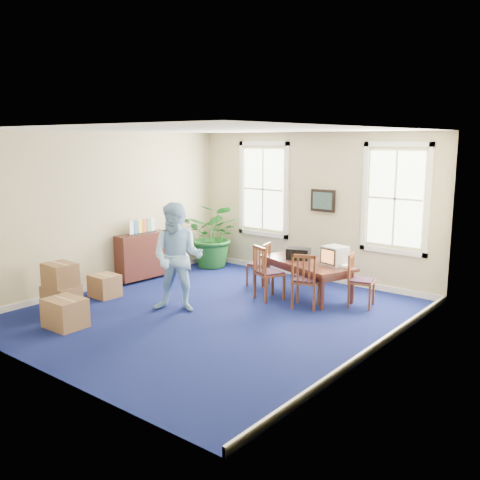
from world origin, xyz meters
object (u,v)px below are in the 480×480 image
Objects in this scene: conference_table at (306,278)px; man at (178,258)px; crt_tv at (335,256)px; potted_plant at (214,235)px; chair_near_left at (269,272)px; credenza at (143,258)px; cardboard_boxes at (74,287)px.

conference_table is 2.70m from man.
crt_tv is 3.63m from potted_plant.
chair_near_left is (-0.41, -0.68, 0.19)m from conference_table.
credenza is at bearing -102.50° from potted_plant.
crt_tv is (0.59, 0.05, 0.53)m from conference_table.
potted_plant is at bearing 94.20° from cardboard_boxes.
crt_tv is 0.22× the size of man.
chair_near_left reaches higher than credenza.
cardboard_boxes is (-2.68, -3.49, 0.12)m from conference_table.
credenza is at bearing 107.85° from cardboard_boxes.
credenza is 0.77× the size of cardboard_boxes.
chair_near_left is 0.66× the size of cardboard_boxes.
chair_near_left is 2.91m from potted_plant.
potted_plant reaches higher than chair_near_left.
man is (-1.26, -2.30, 0.64)m from conference_table.
conference_table is 1.90× the size of chair_near_left.
potted_plant is at bearing 91.90° from man.
crt_tv reaches higher than cardboard_boxes.
chair_near_left is (-1.00, -0.73, -0.34)m from crt_tv.
chair_near_left is at bearing 33.71° from man.
conference_table is 0.79m from crt_tv.
crt_tv is at bearing 24.30° from conference_table.
cardboard_boxes is at bearing -118.51° from crt_tv.
chair_near_left is 0.54× the size of man.
credenza is 1.96m from potted_plant.
man is (-1.86, -2.34, 0.11)m from crt_tv.
man is 1.22× the size of cardboard_boxes.
credenza is (-2.14, 1.05, -0.49)m from man.
crt_tv is at bearing 47.22° from cardboard_boxes.
man is 2.44m from credenza.
potted_plant is at bearing -175.34° from crt_tv.
man reaches higher than potted_plant.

